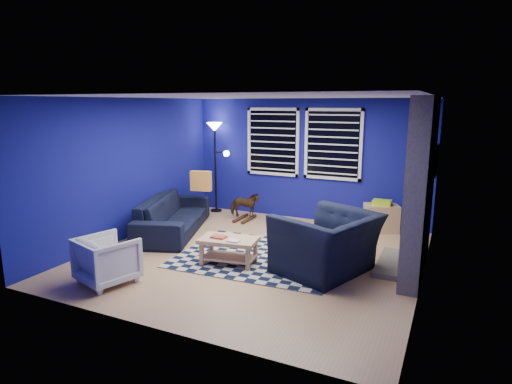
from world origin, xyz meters
TOP-DOWN VIEW (x-y plane):
  - floor at (0.00, 0.00)m, footprint 5.00×5.00m
  - ceiling at (0.00, 0.00)m, footprint 5.00×5.00m
  - wall_back at (0.00, 2.50)m, footprint 5.00×0.00m
  - wall_left at (-2.50, 0.00)m, footprint 0.00×5.00m
  - wall_right at (2.50, 0.00)m, footprint 0.00×5.00m
  - fireplace at (2.36, 0.50)m, footprint 0.65×2.00m
  - window_left at (-0.75, 2.46)m, footprint 1.17×0.06m
  - window_right at (0.55, 2.46)m, footprint 1.17×0.06m
  - tv at (2.45, 2.00)m, footprint 0.07×1.00m
  - rug at (0.10, -0.01)m, footprint 2.59×2.11m
  - sofa at (-1.95, 0.51)m, footprint 2.49×1.64m
  - armchair_big at (1.21, -0.16)m, footprint 1.66×1.56m
  - armchair_bent at (-1.38, -1.78)m, footprint 0.87×0.88m
  - rocking_horse at (-1.11, 1.83)m, footprint 0.46×0.67m
  - coffee_table at (-0.21, -0.49)m, footprint 0.93×0.62m
  - cabinet at (1.60, 2.25)m, footprint 0.73×0.61m
  - floor_lamp at (-2.01, 2.24)m, footprint 0.54×0.33m
  - throw_pillow at (-1.80, 1.26)m, footprint 0.44×0.22m

SIDE VIEW (x-z plane):
  - floor at x=0.00m, z-range 0.00..0.00m
  - rug at x=0.10m, z-range 0.00..0.02m
  - cabinet at x=1.60m, z-range -0.03..0.57m
  - coffee_table at x=-0.21m, z-range 0.08..0.52m
  - armchair_bent at x=-1.38m, z-range 0.00..0.65m
  - rocking_horse at x=-1.11m, z-range 0.07..0.59m
  - sofa at x=-1.95m, z-range 0.00..0.68m
  - armchair_big at x=1.21m, z-range 0.00..0.87m
  - throw_pillow at x=-1.80m, z-range 0.68..1.08m
  - fireplace at x=2.36m, z-range -0.05..2.45m
  - wall_back at x=0.00m, z-range -1.25..3.75m
  - wall_left at x=-2.50m, z-range -1.25..3.75m
  - wall_right at x=2.50m, z-range -1.25..3.75m
  - tv at x=2.45m, z-range 1.11..1.69m
  - window_left at x=-0.75m, z-range 0.89..2.31m
  - window_right at x=0.55m, z-range 0.89..2.31m
  - floor_lamp at x=-2.01m, z-range 0.63..2.62m
  - ceiling at x=0.00m, z-range 2.50..2.50m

